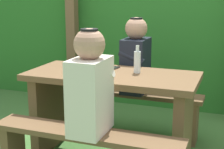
# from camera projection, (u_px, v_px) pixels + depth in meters

# --- Properties ---
(hedge_backdrop) EXTENTS (6.40, 0.63, 2.27)m
(hedge_backdrop) POSITION_uv_depth(u_px,v_px,m) (160.00, 13.00, 4.33)
(hedge_backdrop) COLOR #286B23
(hedge_backdrop) RESTS_ON ground_plane
(pergola_post_left) EXTENTS (0.12, 0.12, 1.95)m
(pergola_post_left) POSITION_uv_depth(u_px,v_px,m) (72.00, 27.00, 4.26)
(pergola_post_left) COLOR brown
(pergola_post_left) RESTS_ON ground_plane
(picnic_table) EXTENTS (1.40, 0.64, 0.75)m
(picnic_table) POSITION_uv_depth(u_px,v_px,m) (112.00, 101.00, 2.87)
(picnic_table) COLOR brown
(picnic_table) RESTS_ON ground_plane
(bench_near) EXTENTS (1.40, 0.24, 0.45)m
(bench_near) POSITION_uv_depth(u_px,v_px,m) (86.00, 148.00, 2.43)
(bench_near) COLOR brown
(bench_near) RESTS_ON ground_plane
(bench_far) EXTENTS (1.40, 0.24, 0.45)m
(bench_far) POSITION_uv_depth(u_px,v_px,m) (131.00, 103.00, 3.40)
(bench_far) COLOR brown
(bench_far) RESTS_ON ground_plane
(person_white_shirt) EXTENTS (0.25, 0.35, 0.72)m
(person_white_shirt) POSITION_uv_depth(u_px,v_px,m) (90.00, 86.00, 2.31)
(person_white_shirt) COLOR silver
(person_white_shirt) RESTS_ON bench_near
(person_black_coat) EXTENTS (0.25, 0.35, 0.72)m
(person_black_coat) POSITION_uv_depth(u_px,v_px,m) (136.00, 58.00, 3.28)
(person_black_coat) COLOR black
(person_black_coat) RESTS_ON bench_far
(drinking_glass) EXTENTS (0.07, 0.07, 0.08)m
(drinking_glass) POSITION_uv_depth(u_px,v_px,m) (95.00, 68.00, 2.83)
(drinking_glass) COLOR silver
(drinking_glass) RESTS_ON picnic_table
(bottle_left) EXTENTS (0.06, 0.06, 0.22)m
(bottle_left) POSITION_uv_depth(u_px,v_px,m) (86.00, 59.00, 2.95)
(bottle_left) COLOR silver
(bottle_left) RESTS_ON picnic_table
(bottle_right) EXTENTS (0.06, 0.06, 0.23)m
(bottle_right) POSITION_uv_depth(u_px,v_px,m) (137.00, 61.00, 2.81)
(bottle_right) COLOR silver
(bottle_right) RESTS_ON picnic_table
(cell_phone) EXTENTS (0.09, 0.15, 0.01)m
(cell_phone) POSITION_uv_depth(u_px,v_px,m) (113.00, 68.00, 2.98)
(cell_phone) COLOR black
(cell_phone) RESTS_ON picnic_table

